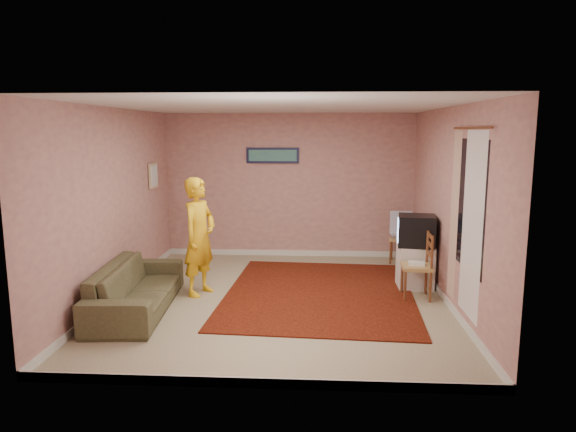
# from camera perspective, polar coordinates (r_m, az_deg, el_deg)

# --- Properties ---
(ground) EXTENTS (5.00, 5.00, 0.00)m
(ground) POSITION_cam_1_polar(r_m,az_deg,el_deg) (7.16, -0.93, -9.18)
(ground) COLOR tan
(ground) RESTS_ON ground
(wall_back) EXTENTS (4.50, 0.02, 2.60)m
(wall_back) POSITION_cam_1_polar(r_m,az_deg,el_deg) (9.33, 0.16, 3.38)
(wall_back) COLOR tan
(wall_back) RESTS_ON ground
(wall_front) EXTENTS (4.50, 0.02, 2.60)m
(wall_front) POSITION_cam_1_polar(r_m,az_deg,el_deg) (4.41, -3.34, -3.53)
(wall_front) COLOR tan
(wall_front) RESTS_ON ground
(wall_left) EXTENTS (0.02, 5.00, 2.60)m
(wall_left) POSITION_cam_1_polar(r_m,az_deg,el_deg) (7.37, -18.69, 1.25)
(wall_left) COLOR tan
(wall_left) RESTS_ON ground
(wall_right) EXTENTS (0.02, 5.00, 2.60)m
(wall_right) POSITION_cam_1_polar(r_m,az_deg,el_deg) (7.06, 17.57, 0.96)
(wall_right) COLOR tan
(wall_right) RESTS_ON ground
(ceiling) EXTENTS (4.50, 5.00, 0.02)m
(ceiling) POSITION_cam_1_polar(r_m,az_deg,el_deg) (6.79, -0.99, 12.08)
(ceiling) COLOR silver
(ceiling) RESTS_ON wall_back
(baseboard_back) EXTENTS (4.50, 0.02, 0.10)m
(baseboard_back) POSITION_cam_1_polar(r_m,az_deg,el_deg) (9.54, 0.15, -4.11)
(baseboard_back) COLOR silver
(baseboard_back) RESTS_ON ground
(baseboard_front) EXTENTS (4.50, 0.02, 0.10)m
(baseboard_front) POSITION_cam_1_polar(r_m,az_deg,el_deg) (4.86, -3.18, -18.03)
(baseboard_front) COLOR silver
(baseboard_front) RESTS_ON ground
(baseboard_left) EXTENTS (0.02, 5.00, 0.10)m
(baseboard_left) POSITION_cam_1_polar(r_m,az_deg,el_deg) (7.64, -18.12, -8.07)
(baseboard_left) COLOR silver
(baseboard_left) RESTS_ON ground
(baseboard_right) EXTENTS (0.02, 5.00, 0.10)m
(baseboard_right) POSITION_cam_1_polar(r_m,az_deg,el_deg) (7.34, 17.00, -8.73)
(baseboard_right) COLOR silver
(baseboard_right) RESTS_ON ground
(window) EXTENTS (0.01, 1.10, 1.50)m
(window) POSITION_cam_1_polar(r_m,az_deg,el_deg) (6.18, 19.62, 1.10)
(window) COLOR black
(window) RESTS_ON wall_right
(curtain_sheer) EXTENTS (0.01, 0.75, 2.10)m
(curtain_sheer) POSITION_cam_1_polar(r_m,az_deg,el_deg) (6.06, 19.78, -0.98)
(curtain_sheer) COLOR white
(curtain_sheer) RESTS_ON wall_right
(curtain_floral) EXTENTS (0.01, 0.35, 2.10)m
(curtain_floral) POSITION_cam_1_polar(r_m,az_deg,el_deg) (6.72, 17.99, 0.10)
(curtain_floral) COLOR beige
(curtain_floral) RESTS_ON wall_right
(curtain_rod) EXTENTS (0.02, 1.40, 0.02)m
(curtain_rod) POSITION_cam_1_polar(r_m,az_deg,el_deg) (6.11, 19.67, 9.20)
(curtain_rod) COLOR brown
(curtain_rod) RESTS_ON wall_right
(picture_back) EXTENTS (0.95, 0.04, 0.28)m
(picture_back) POSITION_cam_1_polar(r_m,az_deg,el_deg) (9.28, -1.71, 6.75)
(picture_back) COLOR #131435
(picture_back) RESTS_ON wall_back
(picture_left) EXTENTS (0.04, 0.38, 0.42)m
(picture_left) POSITION_cam_1_polar(r_m,az_deg,el_deg) (8.83, -14.72, 4.35)
(picture_left) COLOR #CDB48D
(picture_left) RESTS_ON wall_left
(area_rug) EXTENTS (2.79, 3.40, 0.02)m
(area_rug) POSITION_cam_1_polar(r_m,az_deg,el_deg) (7.40, 3.52, -8.50)
(area_rug) COLOR black
(area_rug) RESTS_ON ground
(tv_cabinet) EXTENTS (0.50, 0.45, 0.63)m
(tv_cabinet) POSITION_cam_1_polar(r_m,az_deg,el_deg) (7.79, 13.93, -5.49)
(tv_cabinet) COLOR silver
(tv_cabinet) RESTS_ON ground
(crt_tv) EXTENTS (0.58, 0.54, 0.45)m
(crt_tv) POSITION_cam_1_polar(r_m,az_deg,el_deg) (7.68, 14.05, -1.59)
(crt_tv) COLOR black
(crt_tv) RESTS_ON tv_cabinet
(chair_a) EXTENTS (0.46, 0.45, 0.47)m
(chair_a) POSITION_cam_1_polar(r_m,az_deg,el_deg) (9.16, 12.50, -1.85)
(chair_a) COLOR tan
(chair_a) RESTS_ON ground
(dvd_player) EXTENTS (0.37, 0.27, 0.06)m
(dvd_player) POSITION_cam_1_polar(r_m,az_deg,el_deg) (9.17, 12.48, -2.19)
(dvd_player) COLOR silver
(dvd_player) RESTS_ON chair_a
(blue_throw) EXTENTS (0.38, 0.05, 0.40)m
(blue_throw) POSITION_cam_1_polar(r_m,az_deg,el_deg) (9.23, 12.43, -0.69)
(blue_throw) COLOR #86A3DC
(blue_throw) RESTS_ON chair_a
(chair_b) EXTENTS (0.41, 0.43, 0.50)m
(chair_b) POSITION_cam_1_polar(r_m,az_deg,el_deg) (7.27, 14.12, -4.60)
(chair_b) COLOR tan
(chair_b) RESTS_ON ground
(game_console) EXTENTS (0.23, 0.18, 0.04)m
(game_console) POSITION_cam_1_polar(r_m,az_deg,el_deg) (7.29, 14.10, -5.13)
(game_console) COLOR white
(game_console) RESTS_ON chair_b
(sofa) EXTENTS (0.96, 2.13, 0.61)m
(sofa) POSITION_cam_1_polar(r_m,az_deg,el_deg) (6.92, -16.47, -7.63)
(sofa) COLOR brown
(sofa) RESTS_ON ground
(person) EXTENTS (0.60, 0.71, 1.66)m
(person) POSITION_cam_1_polar(r_m,az_deg,el_deg) (7.27, -9.82, -2.27)
(person) COLOR yellow
(person) RESTS_ON ground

